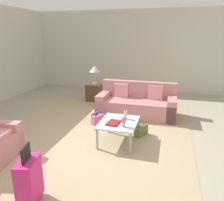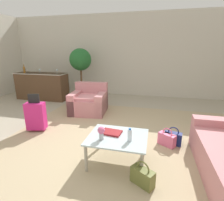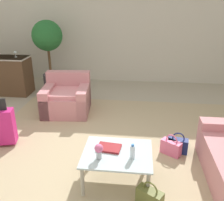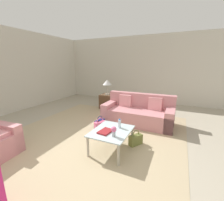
# 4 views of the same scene
# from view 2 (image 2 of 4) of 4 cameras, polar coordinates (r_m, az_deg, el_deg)

# --- Properties ---
(ground_plane) EXTENTS (12.00, 12.00, 0.00)m
(ground_plane) POSITION_cam_2_polar(r_m,az_deg,el_deg) (3.51, -3.03, -13.82)
(ground_plane) COLOR #A89E89
(wall_back) EXTENTS (10.24, 0.12, 3.10)m
(wall_back) POSITION_cam_2_polar(r_m,az_deg,el_deg) (7.03, 6.67, 14.34)
(wall_back) COLOR beige
(wall_back) RESTS_ON ground
(area_rug) EXTENTS (5.20, 4.40, 0.01)m
(area_rug) POSITION_cam_2_polar(r_m,az_deg,el_deg) (3.57, 7.44, -13.27)
(area_rug) COLOR tan
(area_rug) RESTS_ON ground
(armchair) EXTENTS (1.04, 1.00, 0.83)m
(armchair) POSITION_cam_2_polar(r_m,az_deg,el_deg) (5.13, -7.41, -0.55)
(armchair) COLOR #C67F84
(armchair) RESTS_ON ground
(coffee_table) EXTENTS (0.91, 0.76, 0.46)m
(coffee_table) POSITION_cam_2_polar(r_m,az_deg,el_deg) (2.80, 1.86, -12.69)
(coffee_table) COLOR silver
(coffee_table) RESTS_ON ground
(water_bottle) EXTENTS (0.06, 0.06, 0.20)m
(water_bottle) POSITION_cam_2_polar(r_m,az_deg,el_deg) (2.61, 5.80, -11.21)
(water_bottle) COLOR silver
(water_bottle) RESTS_ON coffee_table
(coffee_table_book) EXTENTS (0.34, 0.26, 0.03)m
(coffee_table_book) POSITION_cam_2_polar(r_m,az_deg,el_deg) (2.86, -0.17, -10.37)
(coffee_table_book) COLOR maroon
(coffee_table_book) RESTS_ON coffee_table
(flower_vase) EXTENTS (0.11, 0.11, 0.21)m
(flower_vase) POSITION_cam_2_polar(r_m,az_deg,el_deg) (2.64, -3.55, -10.17)
(flower_vase) COLOR #B2B7BC
(flower_vase) RESTS_ON coffee_table
(bar_console) EXTENTS (1.91, 0.62, 0.97)m
(bar_console) POSITION_cam_2_polar(r_m,az_deg,el_deg) (6.92, -21.86, 4.50)
(bar_console) COLOR #513823
(bar_console) RESTS_ON ground
(wine_glass_leftmost) EXTENTS (0.08, 0.08, 0.15)m
(wine_glass_leftmost) POSITION_cam_2_polar(r_m,az_deg,el_deg) (7.24, -26.60, 9.06)
(wine_glass_leftmost) COLOR silver
(wine_glass_leftmost) RESTS_ON bar_console
(wine_glass_left_of_centre) EXTENTS (0.08, 0.08, 0.15)m
(wine_glass_left_of_centre) POSITION_cam_2_polar(r_m,az_deg,el_deg) (6.82, -22.50, 9.20)
(wine_glass_left_of_centre) COLOR silver
(wine_glass_left_of_centre) RESTS_ON bar_console
(wine_glass_right_of_centre) EXTENTS (0.08, 0.08, 0.15)m
(wine_glass_right_of_centre) POSITION_cam_2_polar(r_m,az_deg,el_deg) (6.49, -17.53, 9.38)
(wine_glass_right_of_centre) COLOR silver
(wine_glass_right_of_centre) RESTS_ON bar_console
(wine_bottle_amber) EXTENTS (0.07, 0.07, 0.30)m
(wine_bottle_amber) POSITION_cam_2_polar(r_m,az_deg,el_deg) (7.10, -26.73, 9.01)
(wine_bottle_amber) COLOR brown
(wine_bottle_amber) RESTS_ON bar_console
(suitcase_magenta) EXTENTS (0.44, 0.31, 0.85)m
(suitcase_magenta) POSITION_cam_2_polar(r_m,az_deg,el_deg) (4.22, -23.61, -4.55)
(suitcase_magenta) COLOR #D12375
(suitcase_magenta) RESTS_ON ground
(handbag_pink) EXTENTS (0.34, 0.29, 0.36)m
(handbag_pink) POSITION_cam_2_polar(r_m,az_deg,el_deg) (3.54, 17.48, -11.95)
(handbag_pink) COLOR pink
(handbag_pink) RESTS_ON ground
(handbag_olive) EXTENTS (0.35, 0.29, 0.36)m
(handbag_olive) POSITION_cam_2_polar(r_m,az_deg,el_deg) (2.57, 9.95, -23.22)
(handbag_olive) COLOR olive
(handbag_olive) RESTS_ON ground
(handbag_navy) EXTENTS (0.34, 0.19, 0.36)m
(handbag_navy) POSITION_cam_2_polar(r_m,az_deg,el_deg) (3.62, 19.26, -11.48)
(handbag_navy) COLOR navy
(handbag_navy) RESTS_ON ground
(potted_ficus) EXTENTS (0.80, 0.80, 1.82)m
(potted_ficus) POSITION_cam_2_polar(r_m,az_deg,el_deg) (6.69, -10.22, 11.75)
(potted_ficus) COLOR #514C56
(potted_ficus) RESTS_ON ground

